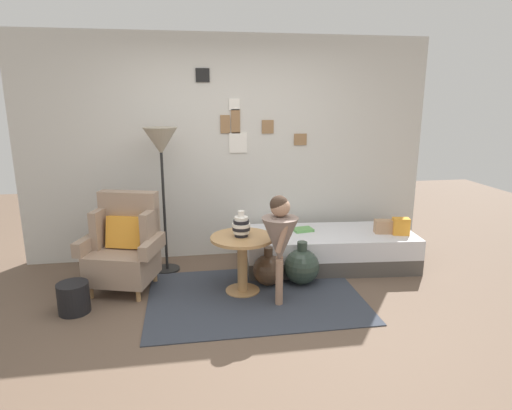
# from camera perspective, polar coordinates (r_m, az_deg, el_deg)

# --- Properties ---
(ground_plane) EXTENTS (12.00, 12.00, 0.00)m
(ground_plane) POSITION_cam_1_polar(r_m,az_deg,el_deg) (3.77, 0.08, -16.28)
(ground_plane) COLOR brown
(gallery_wall) EXTENTS (4.80, 0.12, 2.60)m
(gallery_wall) POSITION_cam_1_polar(r_m,az_deg,el_deg) (5.23, -3.41, 7.38)
(gallery_wall) COLOR beige
(gallery_wall) RESTS_ON ground
(rug) EXTENTS (2.05, 1.44, 0.01)m
(rug) POSITION_cam_1_polar(r_m,az_deg,el_deg) (4.34, -0.16, -11.94)
(rug) COLOR #333842
(rug) RESTS_ON ground
(armchair) EXTENTS (0.86, 0.74, 0.97)m
(armchair) POSITION_cam_1_polar(r_m,az_deg,el_deg) (4.59, -16.82, -5.20)
(armchair) COLOR tan
(armchair) RESTS_ON ground
(daybed) EXTENTS (1.96, 0.96, 0.40)m
(daybed) POSITION_cam_1_polar(r_m,az_deg,el_deg) (5.11, 9.54, -5.67)
(daybed) COLOR #4C4742
(daybed) RESTS_ON ground
(pillow_head) EXTENTS (0.20, 0.16, 0.19)m
(pillow_head) POSITION_cam_1_polar(r_m,az_deg,el_deg) (5.13, 18.43, -2.66)
(pillow_head) COLOR orange
(pillow_head) RESTS_ON daybed
(pillow_mid) EXTENTS (0.22, 0.16, 0.15)m
(pillow_mid) POSITION_cam_1_polar(r_m,az_deg,el_deg) (5.13, 16.35, -2.72)
(pillow_mid) COLOR tan
(pillow_mid) RESTS_ON daybed
(side_table) EXTENTS (0.62, 0.62, 0.58)m
(side_table) POSITION_cam_1_polar(r_m,az_deg,el_deg) (4.30, -1.81, -6.17)
(side_table) COLOR tan
(side_table) RESTS_ON ground
(vase_striped) EXTENTS (0.17, 0.17, 0.26)m
(vase_striped) POSITION_cam_1_polar(r_m,az_deg,el_deg) (4.22, -1.95, -2.76)
(vase_striped) COLOR black
(vase_striped) RESTS_ON side_table
(floor_lamp) EXTENTS (0.36, 0.36, 1.59)m
(floor_lamp) POSITION_cam_1_polar(r_m,az_deg,el_deg) (4.74, -12.34, 7.22)
(floor_lamp) COLOR black
(floor_lamp) RESTS_ON ground
(person_child) EXTENTS (0.34, 0.34, 1.04)m
(person_child) POSITION_cam_1_polar(r_m,az_deg,el_deg) (4.00, 3.14, -4.11)
(person_child) COLOR #A37A60
(person_child) RESTS_ON ground
(book_on_daybed) EXTENTS (0.24, 0.19, 0.03)m
(book_on_daybed) POSITION_cam_1_polar(r_m,az_deg,el_deg) (5.05, 6.15, -3.22)
(book_on_daybed) COLOR #64A857
(book_on_daybed) RESTS_ON daybed
(demijohn_near) EXTENTS (0.32, 0.32, 0.41)m
(demijohn_near) POSITION_cam_1_polar(r_m,az_deg,el_deg) (4.54, 1.61, -8.47)
(demijohn_near) COLOR #473323
(demijohn_near) RESTS_ON ground
(demijohn_far) EXTENTS (0.37, 0.37, 0.46)m
(demijohn_far) POSITION_cam_1_polar(r_m,az_deg,el_deg) (4.59, 6.00, -7.98)
(demijohn_far) COLOR #2D3D33
(demijohn_far) RESTS_ON ground
(magazine_basket) EXTENTS (0.28, 0.28, 0.28)m
(magazine_basket) POSITION_cam_1_polar(r_m,az_deg,el_deg) (4.34, -22.78, -11.14)
(magazine_basket) COLOR black
(magazine_basket) RESTS_ON ground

